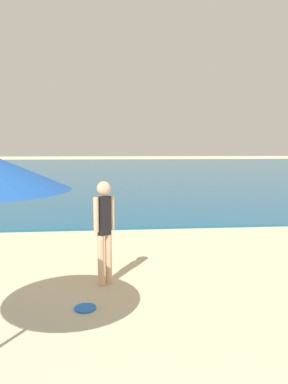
# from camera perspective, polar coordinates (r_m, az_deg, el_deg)

# --- Properties ---
(water) EXTENTS (160.00, 60.00, 0.06)m
(water) POSITION_cam_1_polar(r_m,az_deg,el_deg) (39.24, -3.61, 3.89)
(water) COLOR #14567F
(water) RESTS_ON ground
(person_standing) EXTENTS (0.32, 0.25, 1.63)m
(person_standing) POSITION_cam_1_polar(r_m,az_deg,el_deg) (5.55, -6.34, -5.52)
(person_standing) COLOR #DDAD84
(person_standing) RESTS_ON ground
(frisbee) EXTENTS (0.29, 0.29, 0.03)m
(frisbee) POSITION_cam_1_polar(r_m,az_deg,el_deg) (5.04, -9.37, -17.83)
(frisbee) COLOR blue
(frisbee) RESTS_ON ground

